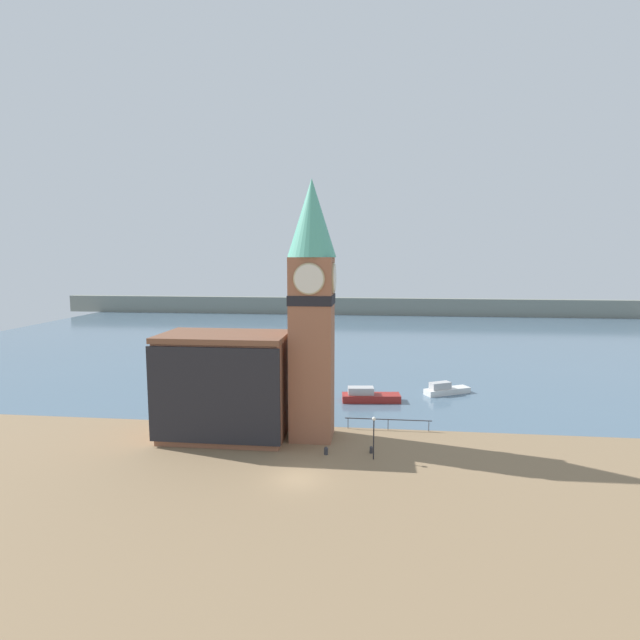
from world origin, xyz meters
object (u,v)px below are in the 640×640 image
Objects in this scene: mooring_bollard_far at (326,450)px; lamp_post at (374,429)px; boat_near at (369,396)px; mooring_bollard_near at (371,449)px; boat_far at (445,390)px; pier_building at (225,385)px; clock_tower at (312,303)px.

lamp_post is at bearing -8.35° from mooring_bollard_far.
mooring_bollard_near is (0.45, -15.71, -0.30)m from boat_near.
lamp_post is at bearing -93.96° from boat_near.
boat_far reaches higher than mooring_bollard_far.
pier_building reaches higher than boat_far.
lamp_post reaches higher than boat_far.
boat_far is at bearing 49.02° from clock_tower.
pier_building reaches higher than mooring_bollard_near.
lamp_post reaches higher than mooring_bollard_near.
clock_tower is 13.07m from mooring_bollard_far.
mooring_bollard_far is (-12.80, -20.75, -0.21)m from boat_far.
clock_tower is 13.93m from mooring_bollard_near.
boat_far is at bearing 58.32° from mooring_bollard_far.
boat_near is at bearing 92.21° from lamp_post.
boat_near is 15.72m from mooring_bollard_near.
mooring_bollard_far is (9.88, -3.34, -4.57)m from pier_building.
lamp_post is at bearing -38.78° from clock_tower.
mooring_bollard_far is at bearing -18.68° from pier_building.
boat_near is 1.89× the size of lamp_post.
pier_building is at bearing -141.56° from boat_near.
clock_tower is at bearing 112.89° from mooring_bollard_far.
pier_building is 1.98× the size of boat_far.
pier_building reaches higher than boat_near.
pier_building is 14.68m from lamp_post.
boat_far is at bearing 37.50° from pier_building.
mooring_bollard_near is (5.57, -3.30, -12.34)m from clock_tower.
boat_near is at bearing 67.59° from clock_tower.
boat_near is (13.29, 13.11, -4.30)m from pier_building.
clock_tower reaches higher than boat_near.
clock_tower is 2.01× the size of pier_building.
boat_near reaches higher than boat_far.
boat_far is 1.62× the size of lamp_post.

